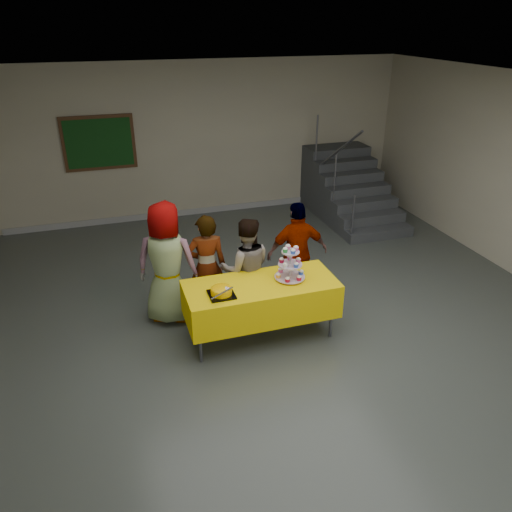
{
  "coord_description": "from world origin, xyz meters",
  "views": [
    {
      "loc": [
        -2.03,
        -4.63,
        3.74
      ],
      "look_at": [
        -0.36,
        0.64,
        1.05
      ],
      "focal_mm": 35.0,
      "sensor_mm": 36.0,
      "label": 1
    }
  ],
  "objects_px": {
    "schoolchild_a": "(167,264)",
    "schoolchild_d": "(297,253)",
    "cupcake_stand": "(290,266)",
    "bake_table": "(261,298)",
    "bear_cake": "(221,291)",
    "noticeboard": "(99,143)",
    "staircase": "(346,190)",
    "schoolchild_b": "(207,267)",
    "schoolchild_c": "(246,269)"
  },
  "relations": [
    {
      "from": "schoolchild_b",
      "to": "staircase",
      "type": "xyz_separation_m",
      "value": [
        3.57,
        2.97,
        -0.24
      ]
    },
    {
      "from": "staircase",
      "to": "bear_cake",
      "type": "bearing_deg",
      "value": -133.17
    },
    {
      "from": "schoolchild_d",
      "to": "staircase",
      "type": "distance_m",
      "value": 3.75
    },
    {
      "from": "staircase",
      "to": "cupcake_stand",
      "type": "bearing_deg",
      "value": -125.99
    },
    {
      "from": "bake_table",
      "to": "noticeboard",
      "type": "distance_m",
      "value": 4.93
    },
    {
      "from": "bear_cake",
      "to": "schoolchild_a",
      "type": "relative_size",
      "value": 0.22
    },
    {
      "from": "bear_cake",
      "to": "schoolchild_d",
      "type": "xyz_separation_m",
      "value": [
        1.3,
        0.85,
        -0.09
      ]
    },
    {
      "from": "bake_table",
      "to": "cupcake_stand",
      "type": "xyz_separation_m",
      "value": [
        0.38,
        0.01,
        0.39
      ]
    },
    {
      "from": "bear_cake",
      "to": "bake_table",
      "type": "bearing_deg",
      "value": 13.66
    },
    {
      "from": "bear_cake",
      "to": "schoolchild_b",
      "type": "distance_m",
      "value": 0.85
    },
    {
      "from": "cupcake_stand",
      "to": "schoolchild_c",
      "type": "bearing_deg",
      "value": 127.78
    },
    {
      "from": "bake_table",
      "to": "schoolchild_b",
      "type": "distance_m",
      "value": 0.9
    },
    {
      "from": "bear_cake",
      "to": "staircase",
      "type": "relative_size",
      "value": 0.15
    },
    {
      "from": "bake_table",
      "to": "schoolchild_d",
      "type": "relative_size",
      "value": 1.27
    },
    {
      "from": "bear_cake",
      "to": "schoolchild_c",
      "type": "relative_size",
      "value": 0.25
    },
    {
      "from": "schoolchild_a",
      "to": "noticeboard",
      "type": "xyz_separation_m",
      "value": [
        -0.62,
        3.76,
        0.77
      ]
    },
    {
      "from": "cupcake_stand",
      "to": "noticeboard",
      "type": "distance_m",
      "value": 5.0
    },
    {
      "from": "cupcake_stand",
      "to": "schoolchild_a",
      "type": "height_order",
      "value": "schoolchild_a"
    },
    {
      "from": "schoolchild_a",
      "to": "noticeboard",
      "type": "relative_size",
      "value": 1.28
    },
    {
      "from": "noticeboard",
      "to": "schoolchild_d",
      "type": "bearing_deg",
      "value": -57.47
    },
    {
      "from": "schoolchild_d",
      "to": "noticeboard",
      "type": "bearing_deg",
      "value": -54.31
    },
    {
      "from": "schoolchild_b",
      "to": "schoolchild_d",
      "type": "xyz_separation_m",
      "value": [
        1.29,
        0.01,
        0.01
      ]
    },
    {
      "from": "cupcake_stand",
      "to": "noticeboard",
      "type": "relative_size",
      "value": 0.34
    },
    {
      "from": "bake_table",
      "to": "bear_cake",
      "type": "distance_m",
      "value": 0.61
    },
    {
      "from": "staircase",
      "to": "schoolchild_d",
      "type": "bearing_deg",
      "value": -127.56
    },
    {
      "from": "schoolchild_a",
      "to": "schoolchild_d",
      "type": "bearing_deg",
      "value": -159.09
    },
    {
      "from": "cupcake_stand",
      "to": "bear_cake",
      "type": "distance_m",
      "value": 0.92
    },
    {
      "from": "cupcake_stand",
      "to": "schoolchild_c",
      "type": "xyz_separation_m",
      "value": [
        -0.41,
        0.53,
        -0.24
      ]
    },
    {
      "from": "bear_cake",
      "to": "staircase",
      "type": "xyz_separation_m",
      "value": [
        3.58,
        3.82,
        -0.34
      ]
    },
    {
      "from": "noticeboard",
      "to": "bake_table",
      "type": "bearing_deg",
      "value": -69.95
    },
    {
      "from": "schoolchild_c",
      "to": "noticeboard",
      "type": "relative_size",
      "value": 1.09
    },
    {
      "from": "bake_table",
      "to": "schoolchild_d",
      "type": "bearing_deg",
      "value": 43.15
    },
    {
      "from": "noticeboard",
      "to": "schoolchild_b",
      "type": "bearing_deg",
      "value": -73.42
    },
    {
      "from": "schoolchild_c",
      "to": "staircase",
      "type": "relative_size",
      "value": 0.59
    },
    {
      "from": "cupcake_stand",
      "to": "bear_cake",
      "type": "bearing_deg",
      "value": -171.61
    },
    {
      "from": "cupcake_stand",
      "to": "bake_table",
      "type": "bearing_deg",
      "value": -179.23
    },
    {
      "from": "schoolchild_d",
      "to": "cupcake_stand",
      "type": "bearing_deg",
      "value": 64.35
    },
    {
      "from": "schoolchild_a",
      "to": "schoolchild_d",
      "type": "relative_size",
      "value": 1.12
    },
    {
      "from": "bake_table",
      "to": "bear_cake",
      "type": "xyz_separation_m",
      "value": [
        -0.53,
        -0.13,
        0.27
      ]
    },
    {
      "from": "cupcake_stand",
      "to": "noticeboard",
      "type": "xyz_separation_m",
      "value": [
        -2.03,
        4.52,
        0.65
      ]
    },
    {
      "from": "schoolchild_d",
      "to": "bear_cake",
      "type": "bearing_deg",
      "value": 36.39
    },
    {
      "from": "staircase",
      "to": "noticeboard",
      "type": "xyz_separation_m",
      "value": [
        -4.71,
        0.84,
        1.11
      ]
    },
    {
      "from": "schoolchild_c",
      "to": "schoolchild_d",
      "type": "bearing_deg",
      "value": -156.16
    },
    {
      "from": "schoolchild_b",
      "to": "noticeboard",
      "type": "xyz_separation_m",
      "value": [
        -1.13,
        3.81,
        0.87
      ]
    },
    {
      "from": "staircase",
      "to": "schoolchild_a",
      "type": "bearing_deg",
      "value": -144.4
    },
    {
      "from": "bear_cake",
      "to": "noticeboard",
      "type": "height_order",
      "value": "noticeboard"
    },
    {
      "from": "bake_table",
      "to": "schoolchild_d",
      "type": "distance_m",
      "value": 1.08
    },
    {
      "from": "schoolchild_b",
      "to": "schoolchild_c",
      "type": "relative_size",
      "value": 1.03
    },
    {
      "from": "bake_table",
      "to": "noticeboard",
      "type": "relative_size",
      "value": 1.45
    },
    {
      "from": "cupcake_stand",
      "to": "schoolchild_b",
      "type": "bearing_deg",
      "value": 141.51
    }
  ]
}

